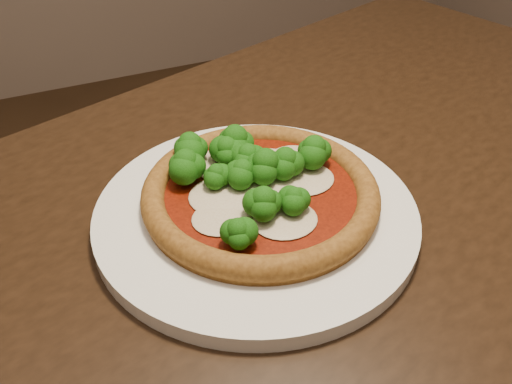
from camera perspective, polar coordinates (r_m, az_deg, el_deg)
name	(u,v)px	position (r m, az deg, el deg)	size (l,w,h in m)	color
dining_table	(313,262)	(0.72, 5.72, -6.97)	(1.48, 1.13, 0.75)	black
plate	(256,214)	(0.62, 0.00, -2.26)	(0.35, 0.35, 0.02)	white
pizza	(257,185)	(0.62, 0.07, 0.66)	(0.26, 0.26, 0.06)	brown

